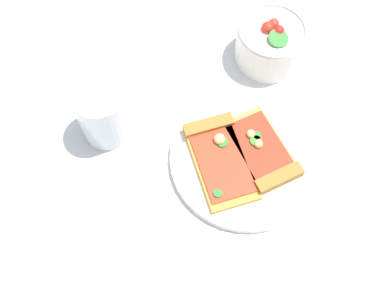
# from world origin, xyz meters

# --- Properties ---
(ground_plane) EXTENTS (2.40, 2.40, 0.00)m
(ground_plane) POSITION_xyz_m (0.00, 0.00, 0.00)
(ground_plane) COLOR silver
(ground_plane) RESTS_ON ground
(plate) EXTENTS (0.23, 0.23, 0.01)m
(plate) POSITION_xyz_m (0.04, 0.01, 0.01)
(plate) COLOR silver
(plate) RESTS_ON ground_plane
(pizza_slice_near) EXTENTS (0.14, 0.11, 0.02)m
(pizza_slice_near) POSITION_xyz_m (0.06, 0.03, 0.02)
(pizza_slice_near) COLOR gold
(pizza_slice_near) RESTS_ON plate
(pizza_slice_far) EXTENTS (0.16, 0.14, 0.02)m
(pizza_slice_far) POSITION_xyz_m (0.01, -0.02, 0.02)
(pizza_slice_far) COLOR gold
(pizza_slice_far) RESTS_ON plate
(salad_bowl) EXTENTS (0.11, 0.11, 0.08)m
(salad_bowl) POSITION_xyz_m (-0.06, 0.19, 0.04)
(salad_bowl) COLOR white
(salad_bowl) RESTS_ON ground_plane
(soda_glass) EXTENTS (0.08, 0.08, 0.10)m
(soda_glass) POSITION_xyz_m (-0.15, -0.09, 0.05)
(soda_glass) COLOR silver
(soda_glass) RESTS_ON ground_plane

